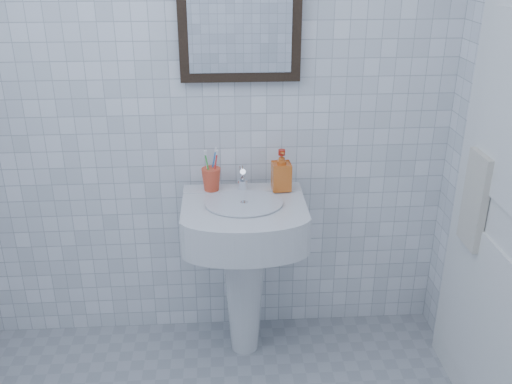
{
  "coord_description": "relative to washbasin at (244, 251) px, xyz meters",
  "views": [
    {
      "loc": [
        0.08,
        -1.2,
        1.78
      ],
      "look_at": [
        0.21,
        0.86,
        0.87
      ],
      "focal_mm": 40.0,
      "sensor_mm": 36.0,
      "label": 1
    }
  ],
  "objects": [
    {
      "name": "toothbrush_cup",
      "position": [
        -0.13,
        0.1,
        0.3
      ],
      "size": [
        0.09,
        0.09,
        0.1
      ],
      "primitive_type": null,
      "rotation": [
        0.0,
        0.0,
        -0.04
      ],
      "color": "#E3482B",
      "rests_on": "washbasin"
    },
    {
      "name": "wall_back",
      "position": [
        -0.16,
        0.22,
        0.72
      ],
      "size": [
        2.2,
        0.02,
        2.5
      ],
      "primitive_type": "cube",
      "color": "white",
      "rests_on": "ground"
    },
    {
      "name": "wall_mirror",
      "position": [
        0.0,
        0.2,
        1.02
      ],
      "size": [
        0.5,
        0.04,
        0.62
      ],
      "color": "black",
      "rests_on": "wall_back"
    },
    {
      "name": "washbasin",
      "position": [
        0.0,
        0.0,
        0.0
      ],
      "size": [
        0.52,
        0.38,
        0.79
      ],
      "color": "silver",
      "rests_on": "ground"
    },
    {
      "name": "faucet",
      "position": [
        0.0,
        0.09,
        0.3
      ],
      "size": [
        0.05,
        0.1,
        0.11
      ],
      "color": "silver",
      "rests_on": "washbasin"
    },
    {
      "name": "soap_dispenser",
      "position": [
        0.17,
        0.09,
        0.34
      ],
      "size": [
        0.09,
        0.09,
        0.18
      ],
      "primitive_type": "imported",
      "rotation": [
        0.0,
        0.0,
        0.06
      ],
      "color": "#D94F15",
      "rests_on": "washbasin"
    },
    {
      "name": "towel_ring",
      "position": [
        0.9,
        -0.25,
        0.52
      ],
      "size": [
        0.01,
        0.18,
        0.18
      ],
      "primitive_type": "torus",
      "rotation": [
        0.0,
        1.57,
        0.0
      ],
      "color": "silver",
      "rests_on": "wall_right"
    },
    {
      "name": "hand_towel",
      "position": [
        0.88,
        -0.25,
        0.34
      ],
      "size": [
        0.03,
        0.16,
        0.38
      ],
      "primitive_type": "cube",
      "color": "beige",
      "rests_on": "towel_ring"
    }
  ]
}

